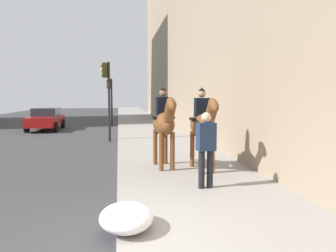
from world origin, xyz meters
name	(u,v)px	position (x,y,z in m)	size (l,w,h in m)	color
sidewalk_slab	(246,239)	(0.00, -1.90, 0.06)	(120.00, 3.80, 0.12)	gray
mounted_horse_near	(164,123)	(4.82, -1.33, 1.42)	(2.15, 0.67, 2.33)	brown
mounted_horse_far	(203,124)	(4.32, -2.35, 1.40)	(2.15, 0.61, 2.30)	brown
pedestrian_greeting	(206,145)	(2.56, -1.97, 1.10)	(0.31, 0.43, 1.70)	black
car_near_lane	(46,119)	(17.85, 4.62, 0.74)	(4.39, 1.91, 1.44)	maroon
traffic_light_near_curb	(107,88)	(11.63, 0.47, 2.56)	(0.20, 0.44, 3.82)	black
traffic_light_far_curb	(110,94)	(20.12, 0.52, 2.35)	(0.20, 0.44, 3.48)	black
snow_pile_near	(126,217)	(0.49, -0.15, 0.31)	(1.08, 0.83, 0.37)	white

